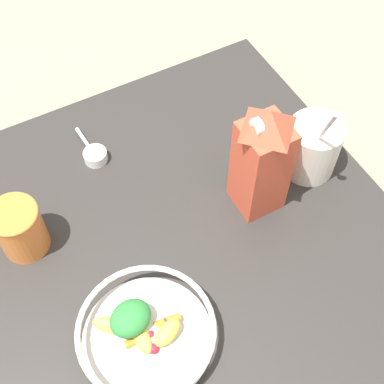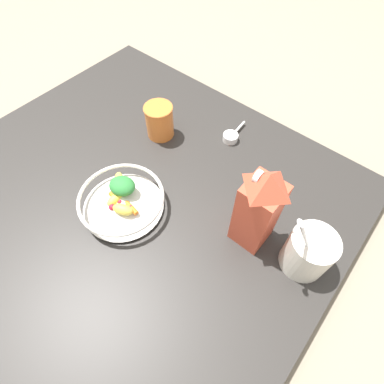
% 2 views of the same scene
% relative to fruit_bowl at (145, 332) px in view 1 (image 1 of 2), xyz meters
% --- Properties ---
extents(ground_plane, '(6.00, 6.00, 0.00)m').
position_rel_fruit_bowl_xyz_m(ground_plane, '(0.00, -0.02, -0.08)').
color(ground_plane, gray).
extents(countertop, '(1.15, 1.15, 0.05)m').
position_rel_fruit_bowl_xyz_m(countertop, '(0.00, -0.02, -0.06)').
color(countertop, '#2D2B28').
rests_on(countertop, ground_plane).
extents(fruit_bowl, '(0.23, 0.23, 0.09)m').
position_rel_fruit_bowl_xyz_m(fruit_bowl, '(0.00, 0.00, 0.00)').
color(fruit_bowl, silver).
rests_on(fruit_bowl, countertop).
extents(milk_carton, '(0.08, 0.08, 0.26)m').
position_rel_fruit_bowl_xyz_m(milk_carton, '(-0.15, 0.31, 0.09)').
color(milk_carton, '#CC4C33').
rests_on(milk_carton, countertop).
extents(yogurt_tub, '(0.14, 0.11, 0.25)m').
position_rel_fruit_bowl_xyz_m(yogurt_tub, '(-0.17, 0.45, 0.03)').
color(yogurt_tub, silver).
rests_on(yogurt_tub, countertop).
extents(drinking_cup, '(0.09, 0.09, 0.11)m').
position_rel_fruit_bowl_xyz_m(drinking_cup, '(-0.27, -0.12, 0.02)').
color(drinking_cup, orange).
rests_on(drinking_cup, countertop).
extents(measuring_scoop, '(0.11, 0.05, 0.02)m').
position_rel_fruit_bowl_xyz_m(measuring_scoop, '(-0.40, 0.07, -0.02)').
color(measuring_scoop, white).
rests_on(measuring_scoop, countertop).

